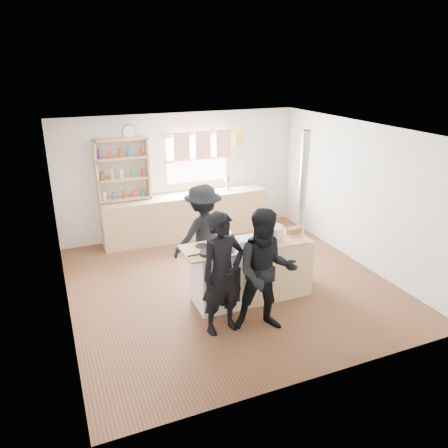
# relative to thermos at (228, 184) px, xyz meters

# --- Properties ---
(ground) EXTENTS (5.00, 5.00, 0.01)m
(ground) POSITION_rel_thermos_xyz_m (-0.92, -2.22, -1.04)
(ground) COLOR brown
(ground) RESTS_ON ground
(back_counter) EXTENTS (3.40, 0.55, 0.90)m
(back_counter) POSITION_rel_thermos_xyz_m (-0.92, 0.00, -0.58)
(back_counter) COLOR tan
(back_counter) RESTS_ON ground
(shelving_unit) EXTENTS (1.00, 0.28, 1.20)m
(shelving_unit) POSITION_rel_thermos_xyz_m (-2.12, 0.12, 0.48)
(shelving_unit) COLOR tan
(shelving_unit) RESTS_ON back_counter
(thermos) EXTENTS (0.10, 0.10, 0.27)m
(thermos) POSITION_rel_thermos_xyz_m (0.00, 0.00, 0.00)
(thermos) COLOR silver
(thermos) RESTS_ON back_counter
(cooking_island) EXTENTS (1.97, 0.64, 0.93)m
(cooking_island) POSITION_rel_thermos_xyz_m (-0.78, -2.77, -0.57)
(cooking_island) COLOR white
(cooking_island) RESTS_ON ground
(skillet_greens) EXTENTS (0.27, 0.27, 0.05)m
(skillet_greens) POSITION_rel_thermos_xyz_m (-1.53, -2.93, -0.07)
(skillet_greens) COLOR black
(skillet_greens) RESTS_ON cooking_island
(roast_tray) EXTENTS (0.44, 0.38, 0.07)m
(roast_tray) POSITION_rel_thermos_xyz_m (-0.80, -2.79, -0.06)
(roast_tray) COLOR silver
(roast_tray) RESTS_ON cooking_island
(stockpot_stove) EXTENTS (0.24, 0.24, 0.20)m
(stockpot_stove) POSITION_rel_thermos_xyz_m (-1.18, -2.62, -0.02)
(stockpot_stove) COLOR silver
(stockpot_stove) RESTS_ON cooking_island
(stockpot_counter) EXTENTS (0.32, 0.32, 0.23)m
(stockpot_counter) POSITION_rel_thermos_xyz_m (-0.44, -2.79, 0.00)
(stockpot_counter) COLOR #BABABD
(stockpot_counter) RESTS_ON cooking_island
(bread_board) EXTENTS (0.31, 0.24, 0.12)m
(bread_board) POSITION_rel_thermos_xyz_m (-0.06, -2.76, -0.05)
(bread_board) COLOR tan
(bread_board) RESTS_ON cooking_island
(flue_heater) EXTENTS (0.35, 0.35, 2.50)m
(flue_heater) POSITION_rel_thermos_xyz_m (0.15, -2.60, -0.38)
(flue_heater) COLOR black
(flue_heater) RESTS_ON ground
(person_near_left) EXTENTS (0.67, 0.49, 1.70)m
(person_near_left) POSITION_rel_thermos_xyz_m (-1.51, -3.40, -0.19)
(person_near_left) COLOR black
(person_near_left) RESTS_ON ground
(person_near_right) EXTENTS (1.00, 0.89, 1.72)m
(person_near_right) POSITION_rel_thermos_xyz_m (-0.98, -3.58, -0.17)
(person_near_right) COLOR black
(person_near_right) RESTS_ON ground
(person_far) EXTENTS (1.18, 0.85, 1.64)m
(person_far) POSITION_rel_thermos_xyz_m (-1.25, -1.92, -0.21)
(person_far) COLOR black
(person_far) RESTS_ON ground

